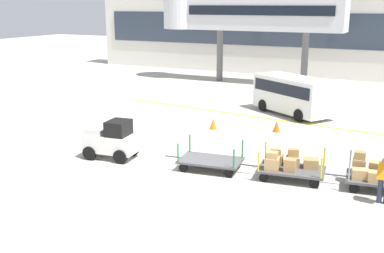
{
  "coord_description": "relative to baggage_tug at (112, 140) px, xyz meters",
  "views": [
    {
      "loc": [
        7.37,
        -15.0,
        6.07
      ],
      "look_at": [
        -0.65,
        1.09,
        1.38
      ],
      "focal_mm": 44.35,
      "sensor_mm": 36.0,
      "label": 1
    }
  ],
  "objects": [
    {
      "name": "ground_plane",
      "position": [
        3.66,
        0.11,
        -0.75
      ],
      "size": [
        120.0,
        120.0,
        0.0
      ],
      "primitive_type": "plane",
      "color": "#B2ADA0"
    },
    {
      "name": "apron_lead_line",
      "position": [
        4.68,
        9.16,
        -0.75
      ],
      "size": [
        21.33,
        2.86,
        0.01
      ],
      "primitive_type": "cube",
      "rotation": [
        0.0,
        0.0,
        -0.12
      ],
      "color": "yellow",
      "rests_on": "ground_plane"
    },
    {
      "name": "terminal_building",
      "position": [
        3.66,
        26.09,
        2.79
      ],
      "size": [
        44.33,
        2.51,
        7.08
      ],
      "color": "silver",
      "rests_on": "ground_plane"
    },
    {
      "name": "jet_bridge",
      "position": [
        -2.18,
        20.11,
        4.53
      ],
      "size": [
        14.45,
        3.0,
        6.66
      ],
      "color": "silver",
      "rests_on": "ground_plane"
    },
    {
      "name": "baggage_tug",
      "position": [
        0.0,
        0.0,
        0.0
      ],
      "size": [
        2.22,
        1.45,
        1.58
      ],
      "color": "white",
      "rests_on": "ground_plane"
    },
    {
      "name": "baggage_cart_lead",
      "position": [
        4.13,
        0.5,
        -0.41
      ],
      "size": [
        3.07,
        1.67,
        1.1
      ],
      "color": "#4C4C4F",
      "rests_on": "ground_plane"
    },
    {
      "name": "baggage_cart_middle",
      "position": [
        6.99,
        0.89,
        -0.22
      ],
      "size": [
        3.07,
        1.67,
        1.1
      ],
      "color": "#4C4C4F",
      "rests_on": "ground_plane"
    },
    {
      "name": "baggage_cart_tail",
      "position": [
        10.03,
        1.29,
        -0.21
      ],
      "size": [
        3.07,
        1.67,
        1.16
      ],
      "color": "#4C4C4F",
      "rests_on": "ground_plane"
    },
    {
      "name": "baggage_handler",
      "position": [
        10.22,
        0.01,
        0.11
      ],
      "size": [
        0.43,
        0.45,
        1.56
      ],
      "color": "#2D334C",
      "rests_on": "ground_plane"
    },
    {
      "name": "shuttle_van",
      "position": [
        4.48,
        10.94,
        0.48
      ],
      "size": [
        5.07,
        4.19,
        2.1
      ],
      "color": "white",
      "rests_on": "ground_plane"
    },
    {
      "name": "safety_cone_near",
      "position": [
        1.81,
        5.98,
        -0.48
      ],
      "size": [
        0.36,
        0.36,
        0.55
      ],
      "primitive_type": "cone",
      "color": "orange",
      "rests_on": "ground_plane"
    },
    {
      "name": "safety_cone_far",
      "position": [
        4.78,
        6.86,
        -0.48
      ],
      "size": [
        0.36,
        0.36,
        0.55
      ],
      "primitive_type": "cone",
      "color": "#EA590F",
      "rests_on": "ground_plane"
    }
  ]
}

